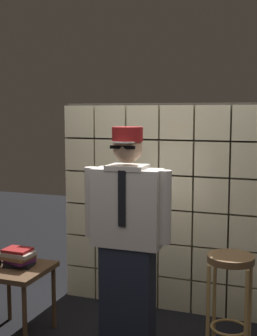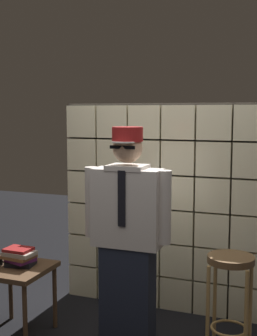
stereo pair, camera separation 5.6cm
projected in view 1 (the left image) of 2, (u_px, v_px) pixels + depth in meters
The scene contains 5 objects.
glass_block_wall at pixel (160, 208), 4.24m from camera, with size 1.90×0.10×1.90m.
standing_person at pixel (127, 237), 3.45m from camera, with size 0.67×0.28×1.70m.
bar_stool at pixel (230, 282), 3.37m from camera, with size 0.34×0.34×0.78m.
side_table at pixel (15, 277), 3.73m from camera, with size 0.52×0.52×0.57m.
book_stack at pixel (19, 257), 3.73m from camera, with size 0.27×0.23×0.15m.
Camera 1 is at (1.17, -2.80, 1.81)m, focal length 49.88 mm.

